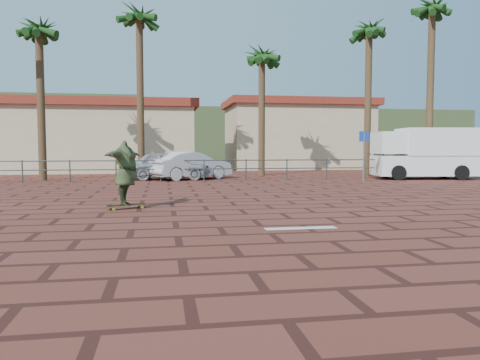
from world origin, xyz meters
The scene contains 18 objects.
ground centered at (0.00, 0.00, 0.00)m, with size 120.00×120.00×0.00m, color maroon.
paint_stripe centered at (0.70, -1.20, 0.00)m, with size 1.40×0.22×0.01m, color white.
guardrail centered at (0.00, 12.00, 0.68)m, with size 24.06×0.06×1.00m.
palm_far_left centered at (-7.50, 13.50, 6.83)m, with size 2.40×2.40×8.25m.
palm_left centered at (-3.00, 15.00, 7.95)m, with size 2.40×2.40×9.45m.
palm_center centered at (3.50, 15.50, 6.36)m, with size 2.40×2.40×7.75m.
palm_right centered at (9.00, 14.00, 7.58)m, with size 2.40×2.40×9.05m.
palm_far_right centered at (12.00, 13.00, 8.51)m, with size 2.40×2.40×10.05m.
building_west centered at (-6.00, 22.00, 2.28)m, with size 12.60×7.60×4.50m.
building_east centered at (8.00, 24.00, 2.54)m, with size 10.60×6.60×5.00m.
hill_front centered at (0.00, 50.00, 3.00)m, with size 70.00×18.00×6.00m, color #384C28.
hill_back centered at (-22.00, 56.00, 4.00)m, with size 35.00×14.00×8.00m, color #384C28.
longboard centered at (-2.82, 2.24, 0.09)m, with size 1.07×0.66×0.11m.
skateboarder centered at (-2.82, 2.24, 0.92)m, with size 2.00×0.55×1.63m, color #354324.
campervan centered at (10.88, 11.49, 1.31)m, with size 5.04×2.67×2.49m.
car_silver centered at (-1.64, 13.00, 0.69)m, with size 1.62×4.03×1.37m, color #A3A6AA.
car_white centered at (-0.54, 13.00, 0.67)m, with size 1.42×4.08×1.34m, color silver.
street_sign centered at (7.01, 10.00, 1.59)m, with size 0.46×0.07×2.28m.
Camera 1 is at (-1.92, -9.80, 1.56)m, focal length 35.00 mm.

